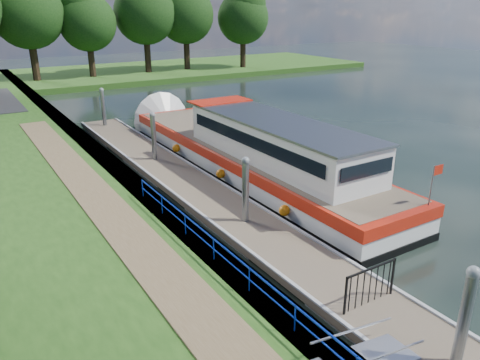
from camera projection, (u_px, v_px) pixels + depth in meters
bank_edge at (124, 182)px, 21.82m from camera, size 1.10×90.00×0.78m
far_bank at (139, 72)px, 58.47m from camera, size 60.00×18.00×0.60m
footpath at (140, 245)px, 15.19m from camera, size 1.60×40.00×0.05m
blue_fence at (271, 291)px, 11.85m from camera, size 0.04×18.04×0.72m
pontoon at (193, 189)px, 21.56m from camera, size 2.50×30.00×0.56m
mooring_piles at (192, 166)px, 21.18m from camera, size 0.30×27.30×3.55m
gangway at (367, 359)px, 10.55m from camera, size 2.58×1.00×0.92m
gate_panel at (371, 280)px, 12.64m from camera, size 1.85×0.05×1.15m
barge at (243, 151)px, 24.14m from camera, size 4.36×21.15×4.78m
horizon_trees at (15, 7)px, 46.41m from camera, size 54.38×10.03×12.87m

